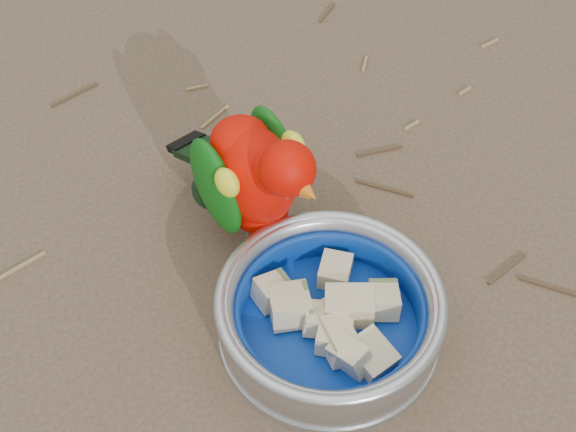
{
  "coord_description": "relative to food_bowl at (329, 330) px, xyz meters",
  "views": [
    {
      "loc": [
        0.02,
        -0.45,
        0.64
      ],
      "look_at": [
        0.09,
        0.02,
        0.08
      ],
      "focal_mm": 50.0,
      "sensor_mm": 36.0,
      "label": 1
    }
  ],
  "objects": [
    {
      "name": "ground",
      "position": [
        -0.11,
        0.06,
        -0.01
      ],
      "size": [
        60.0,
        60.0,
        0.0
      ],
      "primitive_type": "plane",
      "color": "brown"
    },
    {
      "name": "food_bowl",
      "position": [
        0.0,
        0.0,
        0.0
      ],
      "size": [
        0.2,
        0.2,
        0.02
      ],
      "primitive_type": "cylinder",
      "color": "#B2B2BA",
      "rests_on": "ground"
    },
    {
      "name": "bowl_wall",
      "position": [
        0.0,
        0.0,
        0.03
      ],
      "size": [
        0.2,
        0.2,
        0.04
      ],
      "primitive_type": null,
      "color": "#B2B2BA",
      "rests_on": "food_bowl"
    },
    {
      "name": "fruit_wedges",
      "position": [
        0.0,
        0.0,
        0.02
      ],
      "size": [
        0.12,
        0.12,
        0.03
      ],
      "primitive_type": null,
      "color": "beige",
      "rests_on": "food_bowl"
    },
    {
      "name": "lory_parrot",
      "position": [
        -0.05,
        0.12,
        0.07
      ],
      "size": [
        0.18,
        0.22,
        0.16
      ],
      "primitive_type": null,
      "rotation": [
        0.0,
        0.0,
        -2.6
      ],
      "color": "#D30900",
      "rests_on": "ground"
    },
    {
      "name": "ground_debris",
      "position": [
        -0.13,
        0.14,
        -0.01
      ],
      "size": [
        0.9,
        0.8,
        0.01
      ],
      "primitive_type": null,
      "color": "olive",
      "rests_on": "ground"
    }
  ]
}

